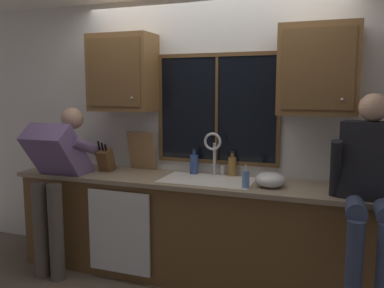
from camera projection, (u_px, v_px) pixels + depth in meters
back_wall at (211, 135)px, 3.81m from camera, size 5.80×0.12×2.55m
window_glass at (217, 109)px, 3.69m from camera, size 1.10×0.02×0.95m
window_frame_top at (217, 55)px, 3.61m from camera, size 1.17×0.02×0.04m
window_frame_bottom at (216, 162)px, 3.75m from camera, size 1.17×0.02×0.04m
window_frame_left at (161, 108)px, 3.87m from camera, size 0.04×0.02×0.95m
window_frame_right at (279, 110)px, 3.48m from camera, size 0.03×0.02×0.95m
window_mullion_center at (217, 109)px, 3.68m from camera, size 0.02×0.02×0.95m
lower_cabinet_run at (199, 231)px, 3.60m from camera, size 3.40×0.58×0.88m
countertop at (198, 182)px, 3.52m from camera, size 3.46×0.62×0.04m
dishwasher_front at (119, 232)px, 3.52m from camera, size 0.60×0.02×0.74m
upper_cabinet_left at (123, 73)px, 3.80m from camera, size 0.62×0.36×0.72m
upper_cabinet_right at (319, 70)px, 3.19m from camera, size 0.62×0.36×0.72m
sink at (207, 191)px, 3.51m from camera, size 0.80×0.46×0.21m
faucet at (214, 149)px, 3.63m from camera, size 0.18×0.09×0.40m
person_standing at (58, 172)px, 3.67m from camera, size 0.53×0.70×1.53m
person_sitting_on_counter at (370, 177)px, 2.78m from camera, size 0.54×0.63×1.26m
knife_block at (106, 160)px, 3.85m from camera, size 0.12×0.18×0.32m
cutting_board at (142, 151)px, 3.92m from camera, size 0.28×0.10×0.38m
mixing_bowl at (270, 180)px, 3.25m from camera, size 0.25×0.25×0.12m
soap_dispenser at (246, 179)px, 3.21m from camera, size 0.06×0.07×0.19m
bottle_green_glass at (194, 164)px, 3.74m from camera, size 0.08×0.08×0.24m
bottle_tall_clear at (232, 166)px, 3.65m from camera, size 0.07×0.07×0.23m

